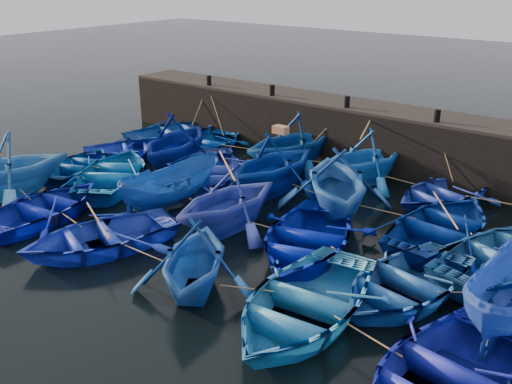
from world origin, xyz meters
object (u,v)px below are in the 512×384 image
Objects in this scene: boat_0 at (176,131)px; boat_8 at (211,170)px; boat_13 at (79,165)px; wooden_crate at (281,130)px; boat_20 at (4,166)px.

boat_0 is 6.38m from boat_8.
boat_13 is 9.06m from wooden_crate.
boat_20 is at bearing 110.33° from boat_0.
boat_8 is at bearing 63.58° from boat_20.
boat_0 is 9.10× the size of wooden_crate.
boat_0 is 1.06× the size of boat_20.
boat_20 reaches higher than boat_13.
boat_0 is at bearing 107.76° from boat_8.
boat_0 is 0.96× the size of boat_8.
wooden_crate is (8.10, 6.66, 1.32)m from boat_20.
boat_8 is at bearing -174.25° from boat_13.
wooden_crate is at bearing 54.19° from boat_20.
boat_8 is at bearing 166.96° from boat_0.
boat_20 is at bearing -171.59° from boat_8.
boat_13 is at bearing -157.34° from wooden_crate.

